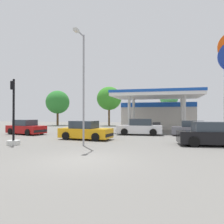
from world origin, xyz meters
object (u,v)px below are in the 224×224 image
object	(u,v)px
car_3	(194,129)
tree_2	(169,99)
corner_streetlamp	(82,79)
tree_0	(58,102)
car_4	(140,128)
car_5	(85,131)
tree_1	(109,98)
car_0	(26,128)
traffic_signal_1	(13,128)
car_2	(212,135)

from	to	relation	value
car_3	tree_2	size ratio (longest dim) A/B	0.73
corner_streetlamp	tree_0	bearing A→B (deg)	121.16
car_4	car_3	bearing A→B (deg)	-0.07
tree_2	car_4	bearing A→B (deg)	-102.77
car_5	tree_2	xyz separation A→B (m)	(6.91, 18.68, 3.85)
tree_1	tree_0	bearing A→B (deg)	-171.87
car_0	car_4	distance (m)	11.50
car_3	tree_2	bearing A→B (deg)	98.35
car_0	car_3	world-z (taller)	car_0
tree_2	corner_streetlamp	xyz separation A→B (m)	(-5.74, -22.30, -0.25)
car_4	traffic_signal_1	distance (m)	11.68
car_4	traffic_signal_1	xyz separation A→B (m)	(-7.34, -9.07, 0.38)
car_0	corner_streetlamp	size ratio (longest dim) A/B	0.62
tree_1	traffic_signal_1	bearing A→B (deg)	-90.01
car_4	tree_0	size ratio (longest dim) A/B	0.70
tree_0	corner_streetlamp	world-z (taller)	corner_streetlamp
car_0	car_2	xyz separation A→B (m)	(16.67, -4.04, 0.03)
car_2	car_4	distance (m)	8.29
car_5	traffic_signal_1	xyz separation A→B (m)	(-3.53, -4.07, 0.42)
car_0	car_3	size ratio (longest dim) A/B	1.06
car_5	traffic_signal_1	size ratio (longest dim) A/B	1.00
tree_1	tree_2	size ratio (longest dim) A/B	1.23
car_3	traffic_signal_1	bearing A→B (deg)	-143.93
tree_1	tree_2	world-z (taller)	tree_1
tree_1	tree_2	xyz separation A→B (m)	(10.44, -2.53, -0.38)
car_2	car_5	bearing A→B (deg)	172.01
car_4	tree_2	distance (m)	14.53
corner_streetlamp	car_0	bearing A→B (deg)	143.60
traffic_signal_1	corner_streetlamp	size ratio (longest dim) A/B	0.61
car_3	car_0	bearing A→B (deg)	-172.17
car_0	traffic_signal_1	bearing A→B (deg)	-60.01
car_2	tree_1	xyz separation A→B (m)	(-12.73, 22.50, 4.21)
tree_2	tree_0	bearing A→B (deg)	176.63
car_3	tree_0	bearing A→B (deg)	145.90
corner_streetlamp	traffic_signal_1	bearing A→B (deg)	-174.57
traffic_signal_1	tree_0	xyz separation A→B (m)	(-9.49, 23.92, 3.19)
tree_0	car_4	bearing A→B (deg)	-41.41
car_3	corner_streetlamp	distance (m)	12.14
tree_2	car_2	bearing A→B (deg)	-83.44
car_2	car_3	size ratio (longest dim) A/B	1.07
car_3	car_4	bearing A→B (deg)	179.93
car_2	tree_2	distance (m)	20.46
traffic_signal_1	tree_0	bearing A→B (deg)	111.64
car_2	corner_streetlamp	world-z (taller)	corner_streetlamp
tree_0	tree_2	bearing A→B (deg)	-3.37
car_0	corner_streetlamp	bearing A→B (deg)	-36.40
corner_streetlamp	car_3	bearing A→B (deg)	48.05
car_0	car_4	xyz separation A→B (m)	(11.28, 2.26, 0.05)
car_0	car_5	distance (m)	7.95
traffic_signal_1	corner_streetlamp	bearing A→B (deg)	5.43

